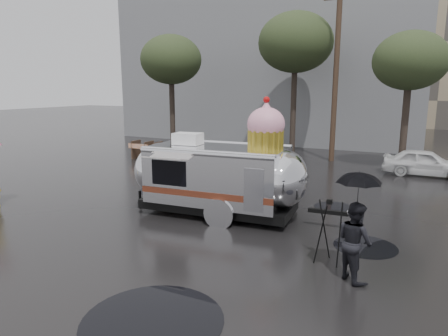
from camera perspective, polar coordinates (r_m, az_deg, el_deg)
The scene contains 12 objects.
ground at distance 10.84m, azimuth -13.87°, elevation -9.99°, with size 120.00×120.00×0.00m, color black.
puddles at distance 11.61m, azimuth -0.85°, elevation -8.16°, with size 9.45×10.15×0.01m.
grey_building at distance 33.50m, azimuth 7.77°, elevation 15.80°, with size 22.00×12.00×13.00m, color slate.
utility_pole at distance 22.07m, azimuth 15.70°, elevation 12.91°, with size 1.60×0.28×9.00m.
tree_left at distance 24.79m, azimuth -7.58°, elevation 15.02°, with size 3.64×3.64×6.95m.
tree_mid at distance 23.74m, azimuth 10.19°, elevation 17.18°, with size 4.20×4.20×8.03m.
tree_right at distance 20.72m, azimuth 25.06°, elevation 13.61°, with size 3.36×3.36×6.42m.
barricade_row at distance 21.68m, azimuth -8.45°, elevation 2.36°, with size 4.30×0.80×1.00m.
airstream_trailer at distance 12.23m, azimuth -0.48°, elevation -0.80°, with size 6.91×2.92×3.73m.
person_right at distance 8.67m, azimuth 18.17°, elevation -9.93°, with size 0.79×0.44×1.65m, color black.
umbrella_black at distance 8.34m, azimuth 18.64°, elevation -2.89°, with size 1.10×1.10×2.30m.
tripod at distance 9.26m, azimuth 14.69°, elevation -7.97°, with size 0.54×0.62×1.49m.
Camera 1 is at (6.59, -7.68, 3.90)m, focal length 32.00 mm.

